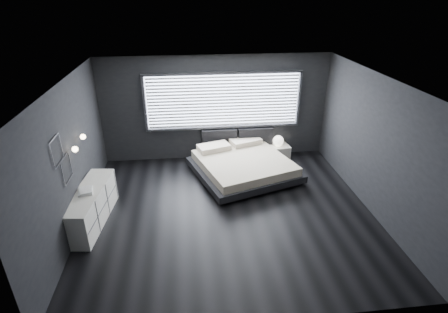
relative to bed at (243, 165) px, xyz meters
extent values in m
plane|color=black|center=(-0.57, -1.59, -0.28)|extent=(6.00, 6.00, 0.00)
plane|color=white|center=(-0.57, -1.59, 2.52)|extent=(6.00, 6.00, 0.00)
cube|color=black|center=(-0.57, 1.16, 1.12)|extent=(6.00, 0.04, 2.80)
cube|color=black|center=(-0.57, -4.34, 1.12)|extent=(6.00, 0.04, 2.80)
cube|color=black|center=(-3.57, -1.59, 1.12)|extent=(0.04, 5.50, 2.80)
cube|color=black|center=(2.43, -1.59, 1.12)|extent=(0.04, 5.50, 2.80)
cube|color=white|center=(-0.37, 1.14, 1.33)|extent=(4.00, 0.02, 1.38)
cube|color=#47474C|center=(-2.41, 1.11, 1.33)|extent=(0.06, 0.08, 1.48)
cube|color=#47474C|center=(1.67, 1.11, 1.33)|extent=(0.06, 0.08, 1.48)
cube|color=#47474C|center=(-0.37, 1.11, 2.06)|extent=(4.14, 0.08, 0.06)
cube|color=#47474C|center=(-0.37, 1.11, 0.60)|extent=(4.14, 0.08, 0.06)
cube|color=silver|center=(-0.37, 1.08, 1.33)|extent=(3.94, 0.03, 1.32)
cube|color=black|center=(-0.49, 1.05, 0.29)|extent=(0.96, 0.16, 0.52)
cube|color=black|center=(0.51, 1.05, 0.29)|extent=(0.96, 0.16, 0.52)
cylinder|color=silver|center=(-3.52, -1.54, 1.32)|extent=(0.10, 0.02, 0.02)
sphere|color=#FFE5B7|center=(-3.45, -1.54, 1.32)|extent=(0.11, 0.11, 0.11)
cylinder|color=silver|center=(-3.52, -0.94, 1.32)|extent=(0.10, 0.02, 0.02)
sphere|color=#FFE5B7|center=(-3.45, -0.94, 1.32)|extent=(0.11, 0.11, 0.11)
cube|color=#47474C|center=(-3.54, -2.14, 1.80)|extent=(0.01, 0.46, 0.02)
cube|color=#47474C|center=(-3.54, -2.14, 1.34)|extent=(0.01, 0.46, 0.02)
cube|color=#47474C|center=(-3.54, -1.91, 1.57)|extent=(0.01, 0.02, 0.46)
cube|color=#47474C|center=(-3.54, -2.37, 1.57)|extent=(0.01, 0.02, 0.46)
cube|color=#47474C|center=(-3.54, -1.89, 1.33)|extent=(0.01, 0.46, 0.02)
cube|color=#47474C|center=(-3.54, -1.89, 0.87)|extent=(0.01, 0.46, 0.02)
cube|color=#47474C|center=(-3.54, -1.66, 1.10)|extent=(0.01, 0.02, 0.46)
cube|color=#47474C|center=(-3.54, -2.12, 1.10)|extent=(0.01, 0.02, 0.46)
cube|color=black|center=(-0.66, -1.19, -0.24)|extent=(0.16, 0.16, 0.08)
cube|color=black|center=(1.23, -0.58, -0.24)|extent=(0.16, 0.16, 0.08)
cube|color=black|center=(-1.21, 0.50, -0.24)|extent=(0.16, 0.16, 0.08)
cube|color=black|center=(0.69, 1.11, -0.24)|extent=(0.16, 0.16, 0.08)
cube|color=black|center=(0.01, -0.04, -0.11)|extent=(2.87, 2.80, 0.17)
cube|color=#C1B599|center=(0.01, -0.04, 0.08)|extent=(2.58, 2.58, 0.21)
cube|color=beige|center=(-0.69, 0.59, 0.25)|extent=(0.91, 0.67, 0.14)
cube|color=beige|center=(0.21, 0.88, 0.25)|extent=(0.91, 0.67, 0.14)
cube|color=white|center=(1.12, 0.91, -0.10)|extent=(0.67, 0.58, 0.35)
sphere|color=white|center=(1.12, 0.88, 0.22)|extent=(0.30, 0.30, 0.30)
cube|color=white|center=(-3.35, -1.60, 0.09)|extent=(0.72, 1.87, 0.73)
cube|color=#47474C|center=(-3.09, -1.63, 0.09)|extent=(0.22, 1.79, 0.71)
cube|color=silver|center=(-3.38, -1.65, 0.47)|extent=(0.32, 0.38, 0.04)
cube|color=silver|center=(-3.37, -1.67, 0.51)|extent=(0.29, 0.35, 0.03)
camera|label=1|loc=(-1.37, -7.70, 4.04)|focal=28.00mm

